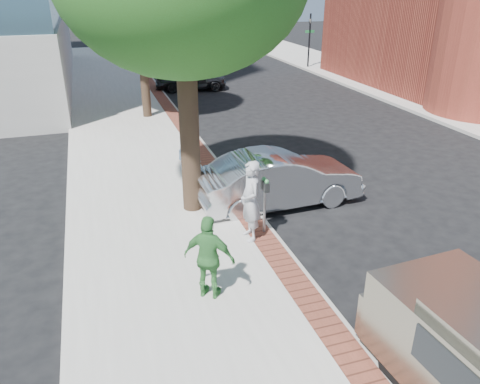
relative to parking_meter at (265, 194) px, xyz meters
name	(u,v)px	position (x,y,z in m)	size (l,w,h in m)	color
ground	(233,241)	(-0.82, 0.01, -1.21)	(120.00, 120.00, 0.00)	black
sidewalk	(136,146)	(-2.32, 8.01, -1.13)	(5.00, 60.00, 0.15)	#9E9991
brick_strip	(191,139)	(-0.12, 8.01, -1.05)	(0.60, 60.00, 0.01)	brown
curb	(200,140)	(0.23, 8.01, -1.13)	(0.10, 60.00, 0.15)	gray
sidewalk_far	(470,113)	(13.68, 8.01, -1.13)	(5.00, 60.00, 0.15)	#9E9991
signal_near	(146,43)	(0.08, 22.01, 1.05)	(0.70, 0.15, 3.80)	black
signal_far	(309,37)	(11.68, 22.01, 1.05)	(0.70, 0.15, 3.80)	black
parking_meter	(265,194)	(0.00, 0.00, 0.00)	(0.12, 0.32, 1.47)	gray
person_gray	(250,201)	(-0.44, -0.19, -0.05)	(0.73, 0.48, 2.02)	#A2A2A7
person_officer	(189,161)	(-1.18, 3.31, -0.20)	(0.83, 0.65, 1.71)	#9BC3F0
person_green	(209,258)	(-1.96, -2.13, -0.16)	(1.05, 0.44, 1.79)	#3A813C
sedan_silver	(279,179)	(1.06, 1.66, -0.42)	(1.66, 4.77, 1.57)	#B9BBC1
bg_car	(191,78)	(2.00, 17.58, -0.50)	(1.66, 4.13, 1.41)	black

